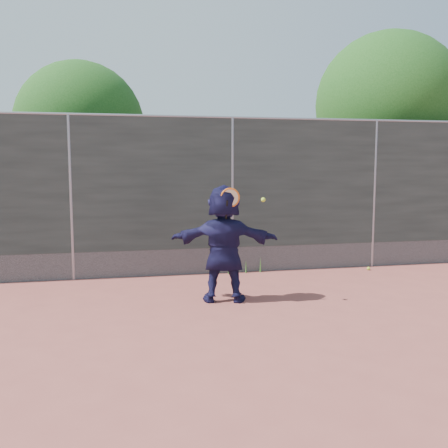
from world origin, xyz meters
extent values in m
plane|color=#9E4C42|center=(0.00, 0.00, 0.00)|extent=(80.00, 80.00, 0.00)
imported|color=#17153C|center=(-0.59, 1.50, 0.90)|extent=(1.75, 0.90, 1.80)
sphere|color=#ADD22E|center=(2.73, 3.13, 0.03)|extent=(0.07, 0.07, 0.07)
cube|color=#38423D|center=(0.00, 3.50, 1.75)|extent=(20.00, 0.04, 2.50)
cube|color=slate|center=(0.00, 3.50, 0.25)|extent=(20.00, 0.03, 0.50)
cylinder|color=gray|center=(0.00, 3.50, 3.00)|extent=(20.00, 0.05, 0.05)
cylinder|color=gray|center=(-3.00, 3.50, 1.50)|extent=(0.06, 0.06, 3.00)
cylinder|color=gray|center=(0.00, 3.50, 1.50)|extent=(0.06, 0.06, 3.00)
cylinder|color=gray|center=(3.00, 3.50, 1.50)|extent=(0.06, 0.06, 3.00)
torus|color=orange|center=(-0.54, 1.30, 1.62)|extent=(0.29, 0.03, 0.29)
cylinder|color=beige|center=(-0.54, 1.30, 1.62)|extent=(0.25, 0.01, 0.25)
cylinder|color=black|center=(-0.59, 1.32, 1.42)|extent=(0.03, 0.13, 0.33)
sphere|color=#ADD22E|center=(-0.05, 1.20, 1.59)|extent=(0.07, 0.07, 0.07)
cylinder|color=#382314|center=(4.50, 5.70, 1.30)|extent=(0.28, 0.28, 2.60)
sphere|color=#23561C|center=(4.50, 5.70, 3.59)|extent=(3.60, 3.60, 3.60)
sphere|color=#23561C|center=(5.22, 5.90, 3.23)|extent=(2.52, 2.52, 2.52)
cylinder|color=#382314|center=(-3.00, 6.50, 1.10)|extent=(0.28, 0.28, 2.20)
sphere|color=#23561C|center=(-3.00, 6.50, 3.03)|extent=(3.00, 3.00, 3.00)
sphere|color=#23561C|center=(-2.40, 6.70, 2.73)|extent=(2.10, 2.10, 2.10)
cone|color=#387226|center=(0.25, 3.38, 0.13)|extent=(0.03, 0.03, 0.26)
cone|color=#387226|center=(0.55, 3.40, 0.15)|extent=(0.03, 0.03, 0.30)
cone|color=#387226|center=(-0.10, 3.36, 0.11)|extent=(0.03, 0.03, 0.22)
camera|label=1|loc=(-2.16, -5.90, 2.09)|focal=40.00mm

